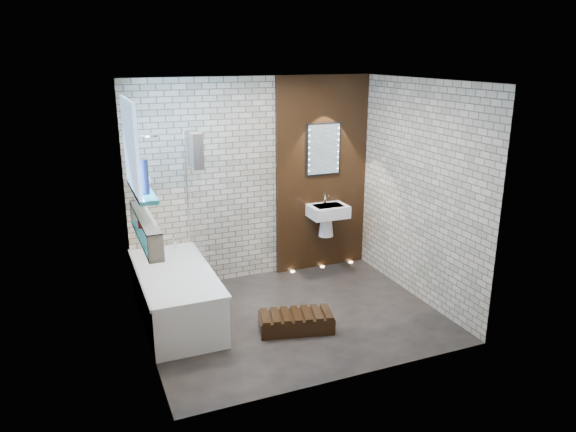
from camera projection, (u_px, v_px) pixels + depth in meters
name	position (u px, v px, depth m)	size (l,w,h in m)	color
ground	(293.00, 316.00, 6.13)	(3.20, 3.20, 0.00)	black
room_shell	(293.00, 206.00, 5.75)	(3.24, 3.20, 2.60)	gray
walnut_panel	(322.00, 175.00, 7.22)	(1.30, 0.06, 2.60)	black
clerestory_window	(133.00, 155.00, 5.31)	(0.18, 1.00, 0.94)	#7FADE0
display_niche	(146.00, 228.00, 5.35)	(0.14, 1.30, 0.26)	teal
bathtub	(176.00, 295.00, 5.99)	(0.79, 1.74, 0.70)	white
bath_screen	(194.00, 196.00, 6.22)	(0.01, 0.78, 1.40)	white
towel	(195.00, 150.00, 5.88)	(0.11, 0.30, 0.39)	#292220
shower_head	(151.00, 135.00, 5.91)	(0.18, 0.18, 0.02)	silver
washbasin	(328.00, 215.00, 7.19)	(0.50, 0.36, 0.58)	white
led_mirror	(324.00, 149.00, 7.08)	(0.50, 0.02, 0.70)	black
walnut_step	(296.00, 323.00, 5.80)	(0.79, 0.35, 0.17)	black
niche_bottles	(143.00, 226.00, 5.51)	(0.06, 0.68, 0.16)	maroon
sill_vases	(143.00, 180.00, 5.36)	(0.17, 0.34, 0.34)	#151B3A
floor_uplights	(322.00, 267.00, 7.53)	(0.96, 0.06, 0.01)	#FFD899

